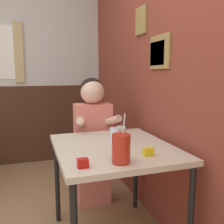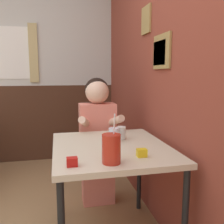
% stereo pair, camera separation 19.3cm
% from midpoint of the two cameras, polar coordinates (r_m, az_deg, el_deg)
% --- Properties ---
extents(brick_wall_right, '(0.08, 4.39, 2.70)m').
position_cam_midpoint_polar(brick_wall_right, '(2.66, 2.31, 10.51)').
color(brick_wall_right, brown).
rests_on(brick_wall_right, ground_plane).
extents(main_table, '(0.81, 0.93, 0.76)m').
position_cam_midpoint_polar(main_table, '(1.81, -2.74, -9.94)').
color(main_table, beige).
rests_on(main_table, ground_plane).
extents(person_seated, '(0.42, 0.42, 1.23)m').
position_cam_midpoint_polar(person_seated, '(2.42, -6.68, -5.65)').
color(person_seated, '#EA7F6B').
rests_on(person_seated, ground_plane).
extents(cocktail_pitcher, '(0.11, 0.11, 0.29)m').
position_cam_midpoint_polar(cocktail_pitcher, '(1.42, -1.82, -8.42)').
color(cocktail_pitcher, '#B22819').
rests_on(cocktail_pitcher, main_table).
extents(glass_near_pitcher, '(0.08, 0.08, 0.10)m').
position_cam_midpoint_polar(glass_near_pitcher, '(1.88, -2.25, -5.24)').
color(glass_near_pitcher, silver).
rests_on(glass_near_pitcher, main_table).
extents(glass_center, '(0.07, 0.07, 0.10)m').
position_cam_midpoint_polar(glass_center, '(1.96, -0.75, -4.75)').
color(glass_center, silver).
rests_on(glass_center, main_table).
extents(condiment_ketchup, '(0.06, 0.04, 0.05)m').
position_cam_midpoint_polar(condiment_ketchup, '(1.40, -10.72, -11.48)').
color(condiment_ketchup, '#B7140F').
rests_on(condiment_ketchup, main_table).
extents(condiment_mustard, '(0.06, 0.04, 0.05)m').
position_cam_midpoint_polar(condiment_mustard, '(1.57, 4.79, -9.11)').
color(condiment_mustard, yellow).
rests_on(condiment_mustard, main_table).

